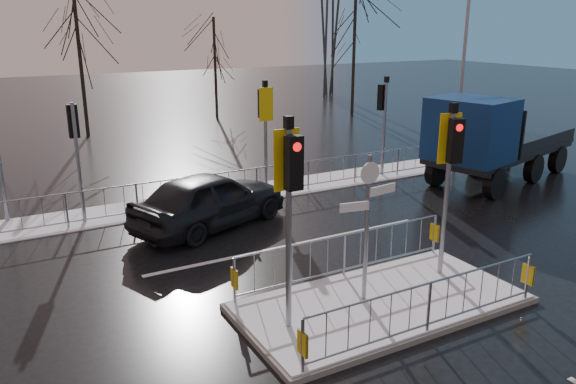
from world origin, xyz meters
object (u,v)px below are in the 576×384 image
flatbed_truck (484,139)px  car_far_lane (210,199)px  street_lamp_right (465,56)px  traffic_island (381,289)px

flatbed_truck → car_far_lane: bearing=176.0°
flatbed_truck → street_lamp_right: 4.45m
flatbed_truck → street_lamp_right: (1.87, 3.02, 2.67)m
traffic_island → flatbed_truck: 10.37m
flatbed_truck → street_lamp_right: bearing=58.2°
traffic_island → flatbed_truck: bearing=32.1°
flatbed_truck → street_lamp_right: size_ratio=0.93×
traffic_island → flatbed_truck: traffic_island is taller
traffic_island → car_far_lane: 6.33m
traffic_island → street_lamp_right: street_lamp_right is taller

